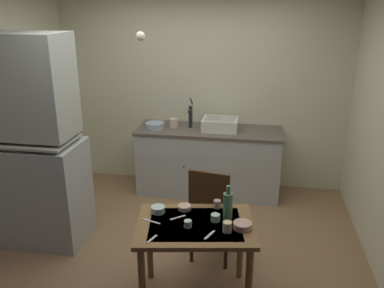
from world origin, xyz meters
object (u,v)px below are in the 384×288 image
(mixing_bowl_counter, at_px, (155,125))
(serving_bowl_wide, at_px, (184,207))
(hand_pump, at_px, (190,115))
(glass_bottle, at_px, (228,205))
(sink_basin, at_px, (220,124))
(hutch_cabinet, at_px, (35,150))
(dining_table, at_px, (195,236))
(chair_far_side, at_px, (212,213))
(teacup_cream, at_px, (188,224))

(mixing_bowl_counter, height_order, serving_bowl_wide, mixing_bowl_counter)
(hand_pump, height_order, serving_bowl_wide, hand_pump)
(mixing_bowl_counter, height_order, glass_bottle, glass_bottle)
(sink_basin, xyz_separation_m, hand_pump, (-0.39, 0.05, 0.09))
(sink_basin, distance_m, serving_bowl_wide, 1.85)
(hutch_cabinet, height_order, serving_bowl_wide, hutch_cabinet)
(sink_basin, relative_size, serving_bowl_wide, 3.87)
(dining_table, bearing_deg, mixing_bowl_counter, 112.97)
(chair_far_side, bearing_deg, mixing_bowl_counter, 122.48)
(mixing_bowl_counter, distance_m, chair_far_side, 1.76)
(mixing_bowl_counter, bearing_deg, teacup_cream, -68.78)
(hand_pump, xyz_separation_m, mixing_bowl_counter, (-0.45, -0.10, -0.13))
(mixing_bowl_counter, relative_size, teacup_cream, 3.91)
(hutch_cabinet, distance_m, serving_bowl_wide, 1.68)
(dining_table, xyz_separation_m, chair_far_side, (0.07, 0.56, -0.09))
(serving_bowl_wide, distance_m, glass_bottle, 0.40)
(hutch_cabinet, relative_size, sink_basin, 4.85)
(hand_pump, xyz_separation_m, dining_table, (0.40, -2.10, -0.43))
(hand_pump, bearing_deg, dining_table, -79.17)
(sink_basin, bearing_deg, chair_far_side, -86.80)
(dining_table, bearing_deg, sink_basin, 90.41)
(hand_pump, bearing_deg, teacup_cream, -80.73)
(serving_bowl_wide, xyz_separation_m, glass_bottle, (0.37, -0.10, 0.10))
(sink_basin, bearing_deg, glass_bottle, -82.31)
(hutch_cabinet, height_order, dining_table, hutch_cabinet)
(sink_basin, xyz_separation_m, teacup_cream, (-0.03, -2.11, -0.20))
(chair_far_side, distance_m, glass_bottle, 0.58)
(mixing_bowl_counter, distance_m, teacup_cream, 2.22)
(hand_pump, distance_m, chair_far_side, 1.69)
(mixing_bowl_counter, height_order, dining_table, mixing_bowl_counter)
(hutch_cabinet, distance_m, mixing_bowl_counter, 1.61)
(sink_basin, distance_m, chair_far_side, 1.56)
(hutch_cabinet, xyz_separation_m, dining_table, (1.73, -0.66, -0.39))
(chair_far_side, xyz_separation_m, serving_bowl_wide, (-0.20, -0.34, 0.22))
(hutch_cabinet, relative_size, hand_pump, 5.48)
(dining_table, xyz_separation_m, teacup_cream, (-0.05, -0.06, 0.14))
(sink_basin, relative_size, hand_pump, 1.13)
(hand_pump, height_order, glass_bottle, hand_pump)
(sink_basin, distance_m, hand_pump, 0.40)
(sink_basin, distance_m, glass_bottle, 1.96)
(serving_bowl_wide, bearing_deg, dining_table, -59.47)
(mixing_bowl_counter, height_order, teacup_cream, mixing_bowl_counter)
(glass_bottle, bearing_deg, sink_basin, 97.69)
(hand_pump, bearing_deg, sink_basin, -6.66)
(sink_basin, xyz_separation_m, glass_bottle, (0.26, -1.94, -0.10))
(chair_far_side, distance_m, serving_bowl_wide, 0.46)
(hutch_cabinet, xyz_separation_m, mixing_bowl_counter, (0.88, 1.34, -0.10))
(serving_bowl_wide, relative_size, glass_bottle, 0.38)
(sink_basin, relative_size, mixing_bowl_counter, 1.82)
(hand_pump, height_order, mixing_bowl_counter, hand_pump)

